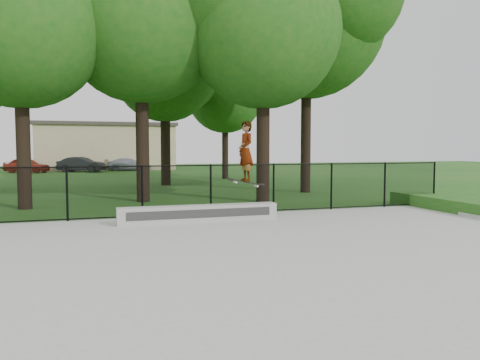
{
  "coord_description": "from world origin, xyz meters",
  "views": [
    {
      "loc": [
        -3.34,
        -7.5,
        2.06
      ],
      "look_at": [
        0.37,
        4.2,
        1.2
      ],
      "focal_mm": 35.0,
      "sensor_mm": 36.0,
      "label": 1
    }
  ],
  "objects": [
    {
      "name": "ground",
      "position": [
        0.0,
        0.0,
        0.0
      ],
      "size": [
        100.0,
        100.0,
        0.0
      ],
      "primitive_type": "plane",
      "color": "#1A5417",
      "rests_on": "ground"
    },
    {
      "name": "concrete_slab",
      "position": [
        0.0,
        0.0,
        0.03
      ],
      "size": [
        14.0,
        12.0,
        0.06
      ],
      "primitive_type": "cube",
      "color": "#A3A39E",
      "rests_on": "ground"
    },
    {
      "name": "grind_ledge",
      "position": [
        -0.62,
        4.7,
        0.28
      ],
      "size": [
        4.31,
        0.4,
        0.45
      ],
      "primitive_type": "cube",
      "color": "#AFAEA9",
      "rests_on": "concrete_slab"
    },
    {
      "name": "car_a",
      "position": [
        -8.37,
        33.73,
        0.61
      ],
      "size": [
        3.81,
        2.74,
        1.21
      ],
      "primitive_type": "imported",
      "rotation": [
        0.0,
        0.0,
        1.15
      ],
      "color": "maroon",
      "rests_on": "ground"
    },
    {
      "name": "car_b",
      "position": [
        -4.17,
        33.59,
        0.63
      ],
      "size": [
        3.71,
        2.54,
        1.26
      ],
      "primitive_type": "imported",
      "rotation": [
        0.0,
        0.0,
        1.19
      ],
      "color": "black",
      "rests_on": "ground"
    },
    {
      "name": "car_c",
      "position": [
        -0.19,
        34.9,
        0.55
      ],
      "size": [
        3.75,
        2.26,
        1.1
      ],
      "primitive_type": "imported",
      "rotation": [
        0.0,
        0.0,
        1.35
      ],
      "color": "#8C939E",
      "rests_on": "ground"
    },
    {
      "name": "skater_airborne",
      "position": [
        0.62,
        4.47,
        1.92
      ],
      "size": [
        0.83,
        0.63,
        1.79
      ],
      "color": "black",
      "rests_on": "ground"
    },
    {
      "name": "chainlink_fence",
      "position": [
        0.0,
        5.9,
        0.81
      ],
      "size": [
        16.06,
        0.06,
        1.5
      ],
      "color": "black",
      "rests_on": "concrete_slab"
    },
    {
      "name": "tree_row",
      "position": [
        0.35,
        13.07,
        6.6
      ],
      "size": [
        20.81,
        18.32,
        11.24
      ],
      "color": "black",
      "rests_on": "ground"
    },
    {
      "name": "distant_building",
      "position": [
        -2.0,
        38.0,
        2.16
      ],
      "size": [
        12.4,
        6.4,
        4.3
      ],
      "color": "#C4B689",
      "rests_on": "ground"
    }
  ]
}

